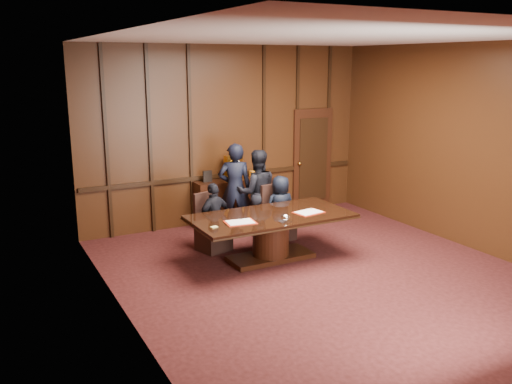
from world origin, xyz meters
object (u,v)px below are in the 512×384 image
at_px(sideboard, 234,199).
at_px(conference_table, 271,230).
at_px(signatory_left, 214,217).
at_px(signatory_right, 280,208).
at_px(witness_right, 257,192).
at_px(witness_left, 235,189).

height_order(sideboard, conference_table, sideboard).
relative_size(signatory_left, signatory_right, 1.00).
distance_m(sideboard, signatory_right, 1.39).
height_order(conference_table, witness_right, witness_right).
height_order(conference_table, signatory_right, signatory_right).
xyz_separation_m(sideboard, conference_table, (-0.37, -2.16, 0.02)).
bearing_deg(conference_table, witness_right, 71.40).
distance_m(signatory_left, witness_left, 1.10).
relative_size(conference_table, witness_left, 1.52).
bearing_deg(signatory_left, witness_left, -152.99).
height_order(sideboard, witness_right, witness_right).
bearing_deg(sideboard, witness_left, -113.39).
bearing_deg(sideboard, signatory_left, -126.81).
relative_size(signatory_right, witness_left, 0.69).
xyz_separation_m(sideboard, witness_left, (-0.26, -0.61, 0.37)).
xyz_separation_m(witness_left, witness_right, (0.34, -0.24, -0.06)).
bearing_deg(witness_left, sideboard, -89.50).
height_order(signatory_left, witness_left, witness_left).
bearing_deg(witness_right, signatory_left, 40.88).
bearing_deg(signatory_right, witness_right, -64.57).
relative_size(sideboard, witness_right, 1.00).
distance_m(conference_table, signatory_left, 1.03).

